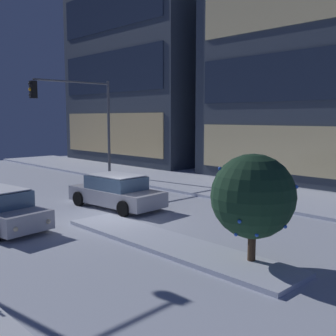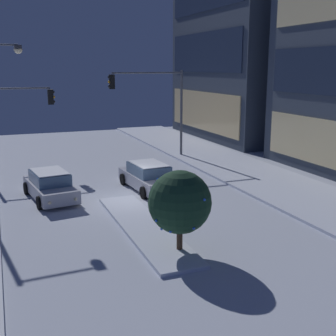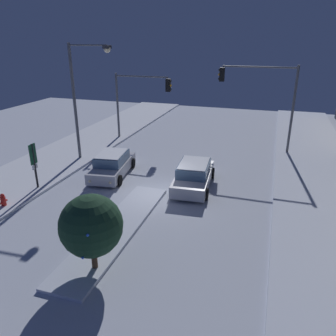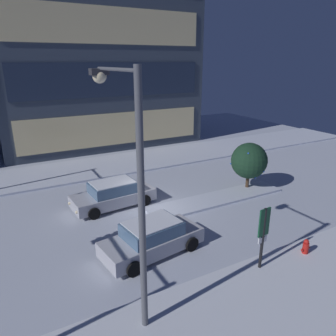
{
  "view_description": "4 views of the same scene",
  "coord_description": "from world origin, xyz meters",
  "px_view_note": "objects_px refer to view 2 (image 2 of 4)",
  "views": [
    {
      "loc": [
        13.07,
        -9.27,
        4.06
      ],
      "look_at": [
        3.2,
        0.13,
        2.38
      ],
      "focal_mm": 43.91,
      "sensor_mm": 36.0,
      "label": 1
    },
    {
      "loc": [
        20.71,
        -5.95,
        6.69
      ],
      "look_at": [
        3.37,
        0.8,
        2.41
      ],
      "focal_mm": 47.13,
      "sensor_mm": 36.0,
      "label": 2
    },
    {
      "loc": [
        15.67,
        5.71,
        8.2
      ],
      "look_at": [
        1.46,
        1.14,
        2.33
      ],
      "focal_mm": 35.41,
      "sensor_mm": 36.0,
      "label": 3
    },
    {
      "loc": [
        -7.05,
        -14.58,
        8.02
      ],
      "look_at": [
        0.92,
        0.11,
        2.34
      ],
      "focal_mm": 33.92,
      "sensor_mm": 36.0,
      "label": 4
    }
  ],
  "objects_px": {
    "car_far": "(149,177)",
    "decorated_tree_median": "(180,202)",
    "car_near": "(50,186)",
    "traffic_light_corner_near_left": "(12,111)",
    "traffic_light_corner_far_left": "(153,97)"
  },
  "relations": [
    {
      "from": "car_far",
      "to": "traffic_light_corner_far_left",
      "type": "height_order",
      "value": "traffic_light_corner_far_left"
    },
    {
      "from": "traffic_light_corner_near_left",
      "to": "traffic_light_corner_far_left",
      "type": "height_order",
      "value": "traffic_light_corner_far_left"
    },
    {
      "from": "car_far",
      "to": "traffic_light_corner_near_left",
      "type": "distance_m",
      "value": 10.88
    },
    {
      "from": "car_near",
      "to": "traffic_light_corner_near_left",
      "type": "distance_m",
      "value": 8.64
    },
    {
      "from": "car_near",
      "to": "traffic_light_corner_near_left",
      "type": "relative_size",
      "value": 0.86
    },
    {
      "from": "car_far",
      "to": "decorated_tree_median",
      "type": "height_order",
      "value": "decorated_tree_median"
    },
    {
      "from": "traffic_light_corner_near_left",
      "to": "traffic_light_corner_far_left",
      "type": "bearing_deg",
      "value": 0.04
    },
    {
      "from": "car_far",
      "to": "traffic_light_corner_near_left",
      "type": "height_order",
      "value": "traffic_light_corner_near_left"
    },
    {
      "from": "traffic_light_corner_near_left",
      "to": "car_near",
      "type": "bearing_deg",
      "value": -80.66
    },
    {
      "from": "car_far",
      "to": "traffic_light_corner_far_left",
      "type": "xyz_separation_m",
      "value": [
        -8.02,
        3.14,
        3.86
      ]
    },
    {
      "from": "car_near",
      "to": "decorated_tree_median",
      "type": "xyz_separation_m",
      "value": [
        8.65,
        3.61,
        1.23
      ]
    },
    {
      "from": "car_near",
      "to": "car_far",
      "type": "relative_size",
      "value": 0.97
    },
    {
      "from": "car_near",
      "to": "traffic_light_corner_near_left",
      "type": "xyz_separation_m",
      "value": [
        -7.92,
        -1.3,
        3.2
      ]
    },
    {
      "from": "traffic_light_corner_far_left",
      "to": "decorated_tree_median",
      "type": "height_order",
      "value": "traffic_light_corner_far_left"
    },
    {
      "from": "traffic_light_corner_near_left",
      "to": "decorated_tree_median",
      "type": "distance_m",
      "value": 17.4
    }
  ]
}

